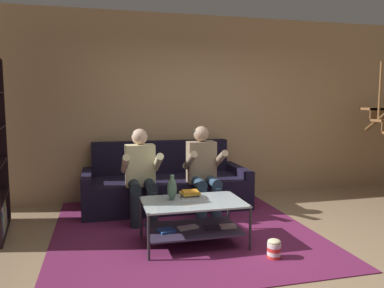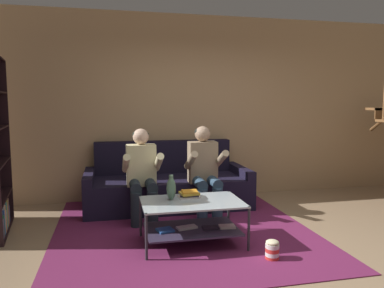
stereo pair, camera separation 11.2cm
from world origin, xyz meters
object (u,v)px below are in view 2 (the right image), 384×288
(person_seated_left, at_px, (142,171))
(vase, at_px, (171,188))
(person_seated_right, at_px, (205,168))
(coffee_table, at_px, (192,216))
(couch, at_px, (167,186))
(book_stack, at_px, (189,194))
(popcorn_tub, at_px, (272,250))

(person_seated_left, bearing_deg, vase, -74.24)
(person_seated_right, height_order, coffee_table, person_seated_right)
(person_seated_left, relative_size, vase, 4.35)
(couch, bearing_deg, coffee_table, -88.83)
(coffee_table, distance_m, vase, 0.37)
(couch, xyz_separation_m, coffee_table, (0.03, -1.55, 0.02))
(person_seated_left, xyz_separation_m, book_stack, (0.45, -0.80, -0.14))
(coffee_table, relative_size, popcorn_tub, 5.41)
(person_seated_right, height_order, popcorn_tub, person_seated_right)
(person_seated_right, xyz_separation_m, book_stack, (-0.38, -0.80, -0.15))
(couch, bearing_deg, person_seated_right, -54.80)
(person_seated_left, bearing_deg, coffee_table, -64.88)
(person_seated_left, bearing_deg, person_seated_right, 0.12)
(person_seated_right, distance_m, vase, 1.04)
(popcorn_tub, bearing_deg, vase, 142.60)
(couch, xyz_separation_m, vase, (-0.18, -1.44, 0.31))
(person_seated_right, relative_size, book_stack, 5.17)
(person_seated_left, xyz_separation_m, person_seated_right, (0.83, 0.00, 0.01))
(person_seated_left, relative_size, coffee_table, 1.11)
(person_seated_left, height_order, vase, person_seated_left)
(vase, relative_size, book_stack, 1.17)
(person_seated_right, bearing_deg, person_seated_left, -179.88)
(person_seated_left, bearing_deg, couch, 54.88)
(couch, bearing_deg, popcorn_tub, -71.54)
(couch, distance_m, book_stack, 1.41)
(book_stack, bearing_deg, popcorn_tub, -47.20)
(person_seated_right, bearing_deg, couch, 125.20)
(couch, bearing_deg, book_stack, -88.59)
(coffee_table, height_order, popcorn_tub, coffee_table)
(couch, distance_m, person_seated_left, 0.81)
(person_seated_left, distance_m, coffee_table, 1.11)
(popcorn_tub, bearing_deg, person_seated_right, 100.76)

